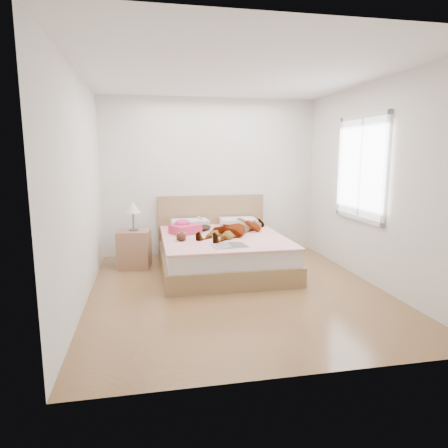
{
  "coord_description": "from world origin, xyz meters",
  "views": [
    {
      "loc": [
        -1.08,
        -4.66,
        1.69
      ],
      "look_at": [
        0.0,
        0.85,
        0.7
      ],
      "focal_mm": 32.0,
      "sensor_mm": 36.0,
      "label": 1
    }
  ],
  "objects_px": {
    "woman": "(237,226)",
    "nightstand": "(134,246)",
    "towel": "(185,228)",
    "coffee_mug": "(215,240)",
    "magazine": "(231,245)",
    "plush_toy": "(181,236)",
    "phone": "(200,218)",
    "bed": "(222,250)"
  },
  "relations": [
    {
      "from": "woman",
      "to": "nightstand",
      "type": "distance_m",
      "value": 1.57
    },
    {
      "from": "towel",
      "to": "coffee_mug",
      "type": "relative_size",
      "value": 4.62
    },
    {
      "from": "magazine",
      "to": "coffee_mug",
      "type": "xyz_separation_m",
      "value": [
        -0.16,
        0.23,
        0.03
      ]
    },
    {
      "from": "woman",
      "to": "towel",
      "type": "height_order",
      "value": "woman"
    },
    {
      "from": "towel",
      "to": "plush_toy",
      "type": "height_order",
      "value": "towel"
    },
    {
      "from": "woman",
      "to": "plush_toy",
      "type": "relative_size",
      "value": 7.05
    },
    {
      "from": "magazine",
      "to": "plush_toy",
      "type": "bearing_deg",
      "value": 142.3
    },
    {
      "from": "phone",
      "to": "nightstand",
      "type": "bearing_deg",
      "value": 143.51
    },
    {
      "from": "woman",
      "to": "bed",
      "type": "bearing_deg",
      "value": -122.71
    },
    {
      "from": "nightstand",
      "to": "woman",
      "type": "bearing_deg",
      "value": -8.97
    },
    {
      "from": "bed",
      "to": "nightstand",
      "type": "relative_size",
      "value": 2.1
    },
    {
      "from": "phone",
      "to": "bed",
      "type": "relative_size",
      "value": 0.05
    },
    {
      "from": "coffee_mug",
      "to": "plush_toy",
      "type": "xyz_separation_m",
      "value": [
        -0.44,
        0.23,
        0.02
      ]
    },
    {
      "from": "magazine",
      "to": "nightstand",
      "type": "bearing_deg",
      "value": 139.78
    },
    {
      "from": "phone",
      "to": "magazine",
      "type": "bearing_deg",
      "value": -124.62
    },
    {
      "from": "woman",
      "to": "phone",
      "type": "relative_size",
      "value": 15.75
    },
    {
      "from": "phone",
      "to": "bed",
      "type": "bearing_deg",
      "value": -105.67
    },
    {
      "from": "bed",
      "to": "plush_toy",
      "type": "relative_size",
      "value": 9.48
    },
    {
      "from": "towel",
      "to": "coffee_mug",
      "type": "xyz_separation_m",
      "value": [
        0.34,
        -0.72,
        -0.04
      ]
    },
    {
      "from": "woman",
      "to": "phone",
      "type": "distance_m",
      "value": 0.65
    },
    {
      "from": "woman",
      "to": "towel",
      "type": "relative_size",
      "value": 3.04
    },
    {
      "from": "nightstand",
      "to": "plush_toy",
      "type": "bearing_deg",
      "value": -42.36
    },
    {
      "from": "bed",
      "to": "coffee_mug",
      "type": "bearing_deg",
      "value": -109.37
    },
    {
      "from": "towel",
      "to": "coffee_mug",
      "type": "height_order",
      "value": "towel"
    },
    {
      "from": "woman",
      "to": "coffee_mug",
      "type": "height_order",
      "value": "woman"
    },
    {
      "from": "plush_toy",
      "to": "nightstand",
      "type": "height_order",
      "value": "nightstand"
    },
    {
      "from": "woman",
      "to": "coffee_mug",
      "type": "distance_m",
      "value": 0.73
    },
    {
      "from": "phone",
      "to": "magazine",
      "type": "height_order",
      "value": "phone"
    },
    {
      "from": "woman",
      "to": "coffee_mug",
      "type": "bearing_deg",
      "value": -81.52
    },
    {
      "from": "towel",
      "to": "nightstand",
      "type": "distance_m",
      "value": 0.8
    },
    {
      "from": "magazine",
      "to": "nightstand",
      "type": "relative_size",
      "value": 0.47
    },
    {
      "from": "bed",
      "to": "magazine",
      "type": "bearing_deg",
      "value": -92.05
    },
    {
      "from": "woman",
      "to": "plush_toy",
      "type": "bearing_deg",
      "value": -112.8
    },
    {
      "from": "plush_toy",
      "to": "nightstand",
      "type": "bearing_deg",
      "value": 137.64
    },
    {
      "from": "phone",
      "to": "bed",
      "type": "xyz_separation_m",
      "value": [
        0.26,
        -0.45,
        -0.42
      ]
    },
    {
      "from": "bed",
      "to": "coffee_mug",
      "type": "height_order",
      "value": "bed"
    },
    {
      "from": "woman",
      "to": "bed",
      "type": "xyz_separation_m",
      "value": [
        -0.24,
        -0.05,
        -0.34
      ]
    },
    {
      "from": "woman",
      "to": "phone",
      "type": "height_order",
      "value": "same"
    },
    {
      "from": "bed",
      "to": "coffee_mug",
      "type": "distance_m",
      "value": 0.63
    },
    {
      "from": "woman",
      "to": "phone",
      "type": "xyz_separation_m",
      "value": [
        -0.5,
        0.4,
        0.08
      ]
    },
    {
      "from": "woman",
      "to": "plush_toy",
      "type": "height_order",
      "value": "woman"
    },
    {
      "from": "bed",
      "to": "magazine",
      "type": "xyz_separation_m",
      "value": [
        -0.03,
        -0.77,
        0.24
      ]
    }
  ]
}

